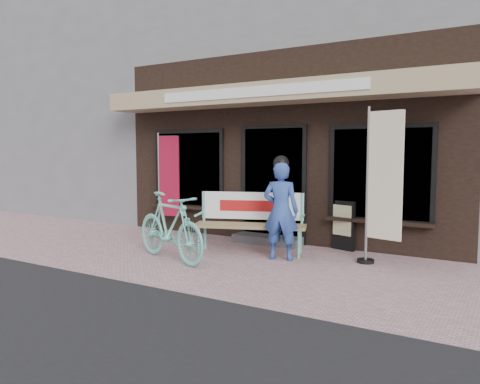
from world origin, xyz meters
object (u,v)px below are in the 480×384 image
Objects in this scene: bicycle at (170,227)px; menu_stand at (343,225)px; nobori_cream at (382,184)px; bench at (251,217)px; nobori_red at (167,181)px; person at (281,209)px.

bicycle is 3.02m from menu_stand.
menu_stand is (-0.84, 0.80, -0.79)m from nobori_cream.
bench is 1.64m from menu_stand.
nobori_red is (-2.46, 0.77, 0.49)m from bench.
nobori_red is at bearing 149.53° from person.
nobori_cream is at bearing -46.43° from bicycle.
person is 1.78m from bicycle.
nobori_red reaches higher than menu_stand.
bicycle is 3.31m from nobori_cream.
menu_stand is (3.76, 0.21, -0.65)m from nobori_red.
bench is 0.81× the size of nobori_cream.
bicycle is (-0.79, -1.20, -0.06)m from bench.
bench is 2.24m from nobori_cream.
nobori_cream is 1.41m from menu_stand.
bicycle reaches higher than bench.
nobori_cream reaches higher than nobori_red.
bicycle is 0.75× the size of nobori_cream.
bicycle is at bearing -159.56° from person.
nobori_cream is (2.93, 1.38, 0.70)m from bicycle.
bicycle is 0.85× the size of nobori_red.
person is at bearing -38.66° from bicycle.
nobori_red is (-1.68, 1.97, 0.55)m from bicycle.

